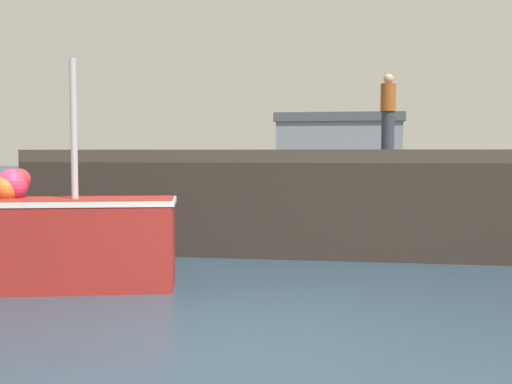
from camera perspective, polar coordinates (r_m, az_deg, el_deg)
ground at (r=7.67m, az=0.38°, el=-12.26°), size 120.00×160.00×0.10m
pier at (r=14.57m, az=9.25°, el=2.29°), size 13.61×6.75×2.09m
fishing_boat_near_right at (r=9.94m, az=-16.41°, el=-3.83°), size 3.35×1.81×3.42m
dockworker at (r=14.70m, az=11.76°, el=7.05°), size 0.34×0.34×1.70m
warehouse at (r=37.95m, az=7.52°, el=3.72°), size 7.16×6.04×4.23m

